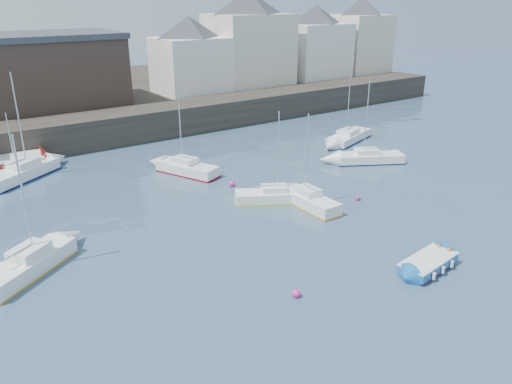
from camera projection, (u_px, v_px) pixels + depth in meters
water at (391, 290)px, 25.53m from camera, size 220.00×220.00×0.00m
quay_wall at (128, 125)px, 51.58m from camera, size 90.00×5.00×3.00m
land_strip at (76, 99)px, 65.30m from camera, size 90.00×32.00×2.80m
bldg_east_a at (249, 38)px, 64.91m from camera, size 13.36×13.36×11.80m
bldg_east_b at (315, 42)px, 70.77m from camera, size 11.88×11.88×9.95m
bldg_east_c at (360, 35)px, 75.40m from camera, size 11.14×11.14×10.95m
bldg_east_d at (190, 54)px, 60.25m from camera, size 11.14×11.14×8.95m
warehouse at (40, 71)px, 52.56m from camera, size 16.40×10.40×7.60m
blue_dinghy at (428, 263)px, 27.25m from camera, size 3.91×2.17×0.71m
sailboat_a at (28, 264)px, 26.86m from camera, size 5.88×4.93×7.64m
sailboat_b at (271, 196)px, 36.31m from camera, size 5.32×3.98×6.66m
sailboat_c at (309, 200)px, 35.28m from camera, size 1.67×5.07×6.65m
sailboat_d at (369, 158)px, 44.71m from camera, size 6.13×4.59×7.60m
sailboat_f at (187, 168)px, 41.82m from camera, size 3.83×5.85×7.27m
sailboat_g at (349, 137)px, 51.26m from camera, size 6.76×4.03×8.15m
sailboat_h at (22, 172)px, 40.69m from camera, size 6.69×5.48×8.55m
buoy_near at (296, 297)px, 24.93m from camera, size 0.43×0.43×0.43m
buoy_mid at (358, 200)px, 36.69m from camera, size 0.37×0.37×0.37m
buoy_far at (232, 186)px, 39.31m from camera, size 0.44×0.44×0.44m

